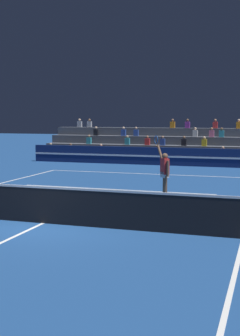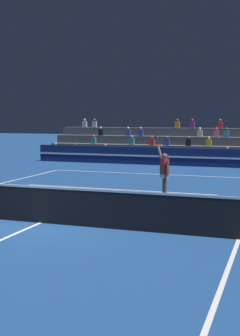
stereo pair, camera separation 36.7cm
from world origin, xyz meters
TOP-DOWN VIEW (x-y plane):
  - ground_plane at (0.00, 0.00)m, footprint 120.00×120.00m
  - court_lines at (0.00, 0.00)m, footprint 11.10×23.90m
  - tennis_net at (0.00, 0.00)m, footprint 12.00×0.10m
  - sponsor_banner_wall at (0.00, 16.43)m, footprint 18.00×0.26m
  - bleacher_stand at (0.00, 19.60)m, footprint 18.30×3.80m
  - tennis_player at (2.47, 4.60)m, footprint 0.81×1.02m
  - tennis_ball at (2.22, 5.76)m, footprint 0.07×0.07m

SIDE VIEW (x-z plane):
  - ground_plane at x=0.00m, z-range 0.00..0.00m
  - court_lines at x=0.00m, z-range 0.00..0.01m
  - tennis_ball at x=2.22m, z-range 0.00..0.07m
  - tennis_net at x=0.00m, z-range -0.01..1.09m
  - sponsor_banner_wall at x=0.00m, z-range 0.00..1.10m
  - bleacher_stand at x=0.00m, z-range -0.58..2.25m
  - tennis_player at x=2.47m, z-range -0.20..2.17m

